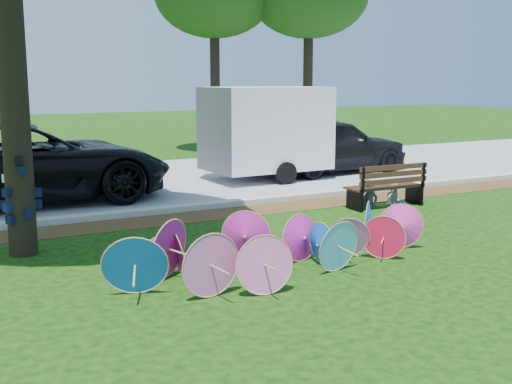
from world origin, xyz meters
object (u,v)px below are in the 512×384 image
(dark_pickup, at_px, (331,145))
(person_left, at_px, (370,180))
(parasol_pile, at_px, (269,245))
(black_van, at_px, (23,163))
(cargo_trailer, at_px, (266,128))
(park_bench, at_px, (384,185))
(person_right, at_px, (395,182))

(dark_pickup, xyz_separation_m, person_left, (-2.21, -4.76, -0.22))
(parasol_pile, height_order, person_left, person_left)
(black_van, distance_m, person_left, 7.67)
(parasol_pile, bearing_deg, person_left, 36.36)
(black_van, relative_size, cargo_trailer, 2.05)
(black_van, relative_size, park_bench, 3.62)
(dark_pickup, height_order, cargo_trailer, cargo_trailer)
(black_van, relative_size, person_left, 5.48)
(parasol_pile, relative_size, person_right, 5.36)
(dark_pickup, xyz_separation_m, person_right, (-1.51, -4.76, -0.32))
(cargo_trailer, bearing_deg, person_right, -82.00)
(park_bench, relative_size, person_left, 1.51)
(dark_pickup, distance_m, person_right, 5.00)
(dark_pickup, bearing_deg, person_left, 150.41)
(black_van, xyz_separation_m, cargo_trailer, (6.43, 0.48, 0.51))
(person_right, bearing_deg, dark_pickup, 91.07)
(parasol_pile, height_order, cargo_trailer, cargo_trailer)
(black_van, xyz_separation_m, person_right, (7.22, -4.02, -0.41))
(black_van, height_order, person_right, black_van)
(parasol_pile, bearing_deg, park_bench, 33.75)
(black_van, bearing_deg, cargo_trailer, -86.78)
(black_van, height_order, cargo_trailer, cargo_trailer)
(person_left, bearing_deg, dark_pickup, 61.58)
(cargo_trailer, height_order, person_left, cargo_trailer)
(cargo_trailer, distance_m, park_bench, 4.67)
(dark_pickup, bearing_deg, person_right, 157.72)
(parasol_pile, height_order, person_right, person_right)
(parasol_pile, xyz_separation_m, dark_pickup, (6.38, 7.83, 0.43))
(parasol_pile, xyz_separation_m, park_bench, (4.52, 3.02, 0.08))
(parasol_pile, distance_m, park_bench, 5.44)
(parasol_pile, xyz_separation_m, person_left, (4.17, 3.07, 0.21))
(cargo_trailer, height_order, park_bench, cargo_trailer)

